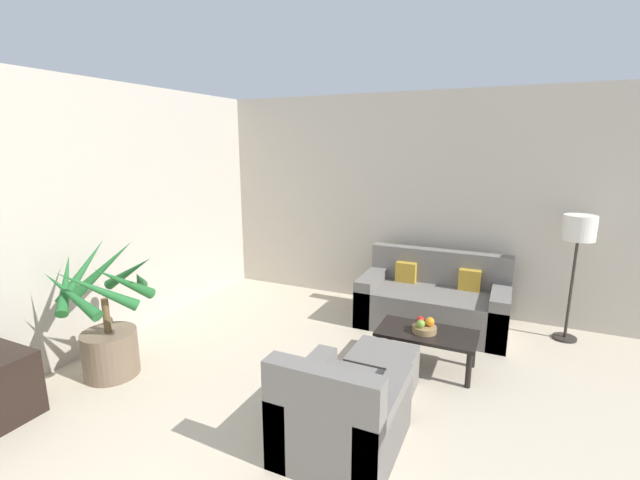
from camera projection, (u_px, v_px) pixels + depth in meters
name	position (u px, v px, depth m)	size (l,w,h in m)	color
wall_back	(477.00, 206.00, 5.10)	(8.34, 0.06, 2.70)	#BCB2A3
wall_left	(47.00, 227.00, 3.85)	(0.06, 7.51, 2.70)	#BCB2A3
potted_palm	(108.00, 327.00, 3.85)	(0.93, 0.93, 1.24)	brown
sofa_loveseat	(433.00, 302.00, 4.95)	(1.63, 0.83, 0.84)	slate
floor_lamp	(578.00, 236.00, 4.41)	(0.32, 0.32, 1.37)	#2D2823
coffee_table	(427.00, 337.00, 4.01)	(0.90, 0.48, 0.36)	black
fruit_bowl	(424.00, 329.00, 3.98)	(0.22, 0.22, 0.06)	#997A4C
apple_red	(420.00, 320.00, 4.02)	(0.08, 0.08, 0.08)	red
apple_green	(421.00, 324.00, 3.94)	(0.08, 0.08, 0.08)	olive
orange_fruit	(430.00, 322.00, 3.97)	(0.09, 0.09, 0.09)	orange
armchair	(341.00, 416.00, 2.93)	(0.76, 0.86, 0.77)	slate
ottoman	(382.00, 372.00, 3.64)	(0.53, 0.50, 0.37)	slate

